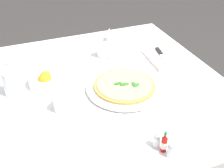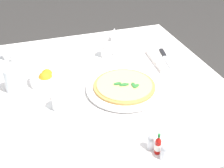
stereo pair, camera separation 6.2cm
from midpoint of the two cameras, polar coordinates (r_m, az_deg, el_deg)
dining_table at (r=1.37m, az=-0.93°, el=-4.86°), size 1.11×1.11×0.74m
pizza_plate at (r=1.25m, az=3.82°, el=-0.84°), size 0.33×0.33×0.02m
pizza at (r=1.25m, az=3.85°, el=-0.31°), size 0.26×0.26×0.02m
coffee_cup_far_right at (r=1.56m, az=-18.17°, el=5.51°), size 0.13×0.13×0.06m
coffee_cup_far_left at (r=1.50m, az=0.36°, el=6.41°), size 0.13×0.13×0.07m
coffee_cup_back_corner at (r=1.15m, az=-8.37°, el=-3.50°), size 0.13×0.13×0.07m
water_glass_near_right at (r=1.29m, az=-17.58°, el=0.64°), size 0.07×0.07×0.11m
napkin_folded at (r=1.50m, az=11.52°, el=4.71°), size 0.23×0.15×0.02m
dinner_knife at (r=1.49m, az=11.62°, el=5.12°), size 0.20×0.05×0.01m
citrus_bowl at (r=1.32m, az=-11.33°, el=1.14°), size 0.15×0.15×0.07m
hot_sauce_bottle at (r=0.98m, az=10.80°, el=-11.74°), size 0.02×0.02×0.08m
salt_shaker at (r=0.97m, az=12.05°, el=-13.05°), size 0.03×0.03×0.06m
pepper_shaker at (r=1.00m, az=9.48°, el=-11.18°), size 0.03×0.03×0.06m
menu_card at (r=1.66m, az=1.30°, el=9.24°), size 0.08×0.05×0.06m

